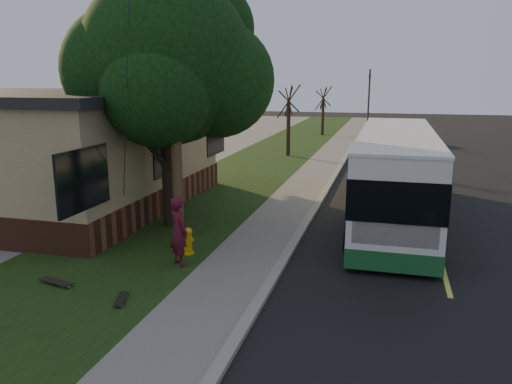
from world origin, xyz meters
TOP-DOWN VIEW (x-y plane):
  - ground at (0.00, 0.00)m, footprint 120.00×120.00m
  - road at (4.00, 10.00)m, footprint 8.00×80.00m
  - curb at (0.00, 10.00)m, footprint 0.25×80.00m
  - sidewalk at (-1.00, 10.00)m, footprint 2.00×80.00m
  - grass_verge at (-4.50, 10.00)m, footprint 5.00×80.00m
  - building_lot at (-14.50, 10.00)m, footprint 15.00×80.00m
  - fire_hydrant at (-2.60, 0.00)m, footprint 0.32×0.32m
  - utility_pole at (-3.31, 0.99)m, footprint 2.86×3.21m
  - leafy_tree at (-4.17, 2.65)m, footprint 6.30×6.00m
  - bare_tree_near at (-3.50, 18.00)m, footprint 1.38×1.21m
  - bare_tree_far at (-3.00, 30.00)m, footprint 1.38×1.21m
  - traffic_signal at (0.50, 34.00)m, footprint 0.18×0.22m
  - transit_bus at (2.75, 5.32)m, footprint 2.56×11.12m
  - skateboarder at (-2.50, -0.81)m, footprint 0.78×0.74m
  - skateboard_main at (-2.84, -3.13)m, footprint 0.42×0.76m
  - skateboard_spare at (-4.76, -2.73)m, footprint 0.94×0.43m
  - dumpster at (-7.19, 8.31)m, footprint 1.88×1.69m
  - distant_car at (3.04, 26.83)m, footprint 1.89×4.51m

SIDE VIEW (x-z plane):
  - ground at x=0.00m, z-range 0.00..0.00m
  - road at x=4.00m, z-range 0.00..0.01m
  - building_lot at x=-14.50m, z-range 0.00..0.04m
  - grass_verge at x=-4.50m, z-range 0.00..0.07m
  - sidewalk at x=-1.00m, z-range 0.00..0.08m
  - curb at x=0.00m, z-range 0.00..0.12m
  - skateboard_main at x=-2.84m, z-range 0.09..0.16m
  - skateboard_spare at x=-4.76m, z-range 0.09..0.18m
  - fire_hydrant at x=-2.60m, z-range 0.06..0.80m
  - dumpster at x=-7.19m, z-range 0.04..1.41m
  - distant_car at x=3.04m, z-range 0.00..1.53m
  - skateboarder at x=-2.50m, z-range 0.07..1.86m
  - transit_bus at x=2.75m, z-range 0.10..3.11m
  - bare_tree_far at x=-3.00m, z-range -0.01..4.02m
  - bare_tree_near at x=-3.50m, z-range 0.00..4.30m
  - traffic_signal at x=0.50m, z-range 0.41..5.91m
  - utility_pole at x=-3.31m, z-range 0.10..9.17m
  - leafy_tree at x=-4.17m, z-range 1.27..9.07m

